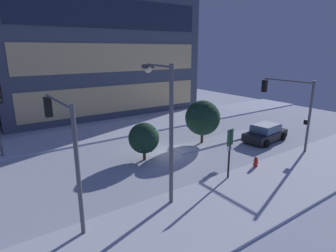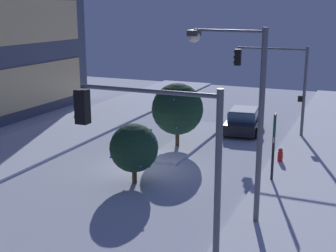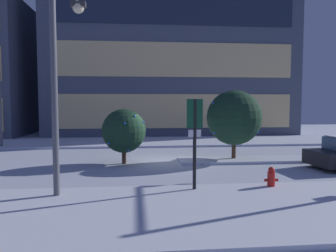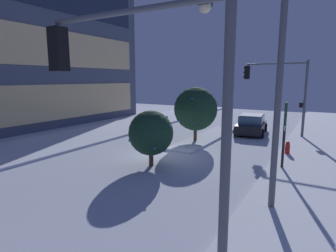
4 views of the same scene
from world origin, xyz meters
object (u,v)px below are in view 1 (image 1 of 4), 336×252
at_px(street_lamp_arched, 163,112).
at_px(decorated_tree_median, 144,138).
at_px(fire_hydrant, 256,163).
at_px(car_near, 265,133).
at_px(traffic_light_corner_near_right, 289,100).
at_px(parking_info_sign, 230,148).
at_px(traffic_light_corner_near_left, 63,135).
at_px(decorated_tree_left_of_median, 203,118).

xyz_separation_m(street_lamp_arched, decorated_tree_median, (1.81, 5.12, -3.01)).
bearing_deg(decorated_tree_median, fire_hydrant, -46.42).
xyz_separation_m(car_near, decorated_tree_median, (-10.72, 2.24, 0.93)).
height_order(car_near, traffic_light_corner_near_right, traffic_light_corner_near_right).
bearing_deg(parking_info_sign, decorated_tree_median, 14.67).
relative_size(traffic_light_corner_near_left, street_lamp_arched, 0.81).
distance_m(car_near, decorated_tree_median, 10.99).
height_order(traffic_light_corner_near_right, decorated_tree_left_of_median, traffic_light_corner_near_right).
bearing_deg(traffic_light_corner_near_left, street_lamp_arched, -103.36).
relative_size(parking_info_sign, decorated_tree_median, 1.16).
bearing_deg(fire_hydrant, traffic_light_corner_near_left, 172.61).
xyz_separation_m(traffic_light_corner_near_left, decorated_tree_median, (6.43, 4.03, -2.36)).
height_order(traffic_light_corner_near_right, decorated_tree_median, traffic_light_corner_near_right).
distance_m(car_near, street_lamp_arched, 13.45).
xyz_separation_m(fire_hydrant, parking_info_sign, (-2.74, -0.11, 1.65)).
distance_m(car_near, traffic_light_corner_near_right, 3.59).
height_order(traffic_light_corner_near_right, fire_hydrant, traffic_light_corner_near_right).
bearing_deg(traffic_light_corner_near_left, parking_info_sign, -100.32).
bearing_deg(fire_hydrant, street_lamp_arched, 176.60).
xyz_separation_m(car_near, decorated_tree_left_of_median, (-5.04, 2.49, 1.55)).
relative_size(car_near, decorated_tree_median, 1.66).
distance_m(car_near, decorated_tree_left_of_median, 5.83).
xyz_separation_m(parking_info_sign, decorated_tree_median, (-2.53, 5.66, -0.40)).
xyz_separation_m(traffic_light_corner_near_right, parking_info_sign, (-8.21, -1.60, -1.77)).
bearing_deg(decorated_tree_left_of_median, traffic_light_corner_near_left, -160.57).
distance_m(traffic_light_corner_near_right, fire_hydrant, 6.61).
height_order(fire_hydrant, decorated_tree_median, decorated_tree_median).
height_order(parking_info_sign, decorated_tree_left_of_median, decorated_tree_left_of_median).
xyz_separation_m(traffic_light_corner_near_left, fire_hydrant, (11.70, -1.52, -3.61)).
distance_m(car_near, parking_info_sign, 8.97).
bearing_deg(traffic_light_corner_near_left, decorated_tree_left_of_median, -70.57).
xyz_separation_m(car_near, traffic_light_corner_near_right, (0.02, -1.82, 3.10)).
xyz_separation_m(traffic_light_corner_near_right, decorated_tree_left_of_median, (-5.05, 4.30, -1.55)).
distance_m(street_lamp_arched, parking_info_sign, 5.10).
relative_size(car_near, traffic_light_corner_near_left, 0.79).
bearing_deg(traffic_light_corner_near_right, car_near, 0.59).
bearing_deg(traffic_light_corner_near_right, street_lamp_arched, 94.84).
distance_m(decorated_tree_median, decorated_tree_left_of_median, 5.73).
bearing_deg(car_near, decorated_tree_median, 161.78).
distance_m(traffic_light_corner_near_left, street_lamp_arched, 4.78).
relative_size(fire_hydrant, decorated_tree_median, 0.30).
bearing_deg(parking_info_sign, car_near, -76.81).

